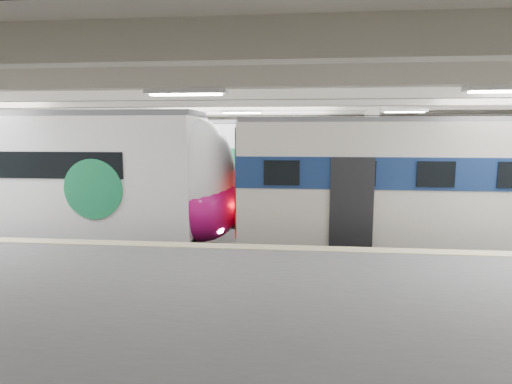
# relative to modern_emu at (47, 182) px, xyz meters

# --- Properties ---
(station_hall) EXTENTS (36.00, 24.00, 5.75)m
(station_hall) POSITION_rel_modern_emu_xyz_m (6.78, -1.74, 0.86)
(station_hall) COLOR black
(station_hall) RESTS_ON ground
(modern_emu) EXTENTS (15.32, 3.16, 4.87)m
(modern_emu) POSITION_rel_modern_emu_xyz_m (0.00, 0.00, 0.00)
(modern_emu) COLOR white
(modern_emu) RESTS_ON ground
(older_rer) EXTENTS (14.10, 3.11, 4.62)m
(older_rer) POSITION_rel_modern_emu_xyz_m (14.00, 0.00, 0.03)
(older_rer) COLOR beige
(older_rer) RESTS_ON ground
(far_train) EXTENTS (14.91, 3.36, 4.70)m
(far_train) POSITION_rel_modern_emu_xyz_m (-1.23, 5.50, 0.04)
(far_train) COLOR white
(far_train) RESTS_ON ground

